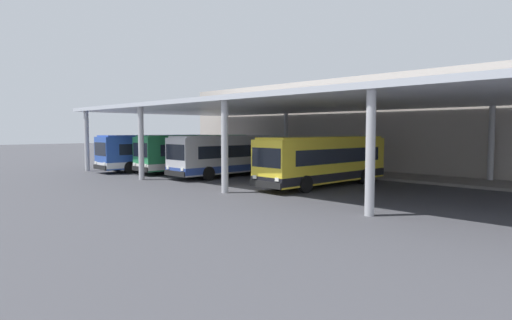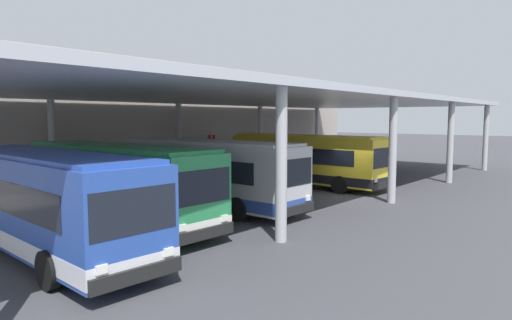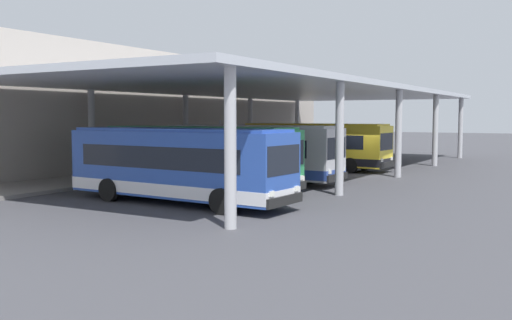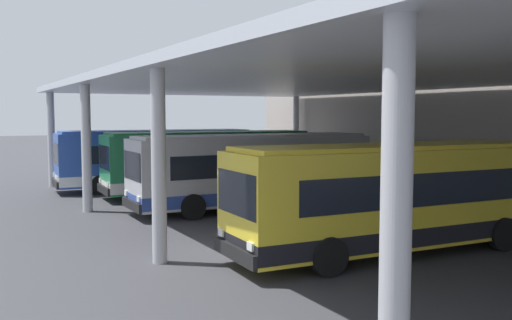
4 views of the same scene
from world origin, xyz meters
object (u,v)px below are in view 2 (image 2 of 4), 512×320
at_px(banner_sign, 211,150).
at_px(bench_waiting, 135,176).
at_px(bus_second_bay, 115,183).
at_px(bus_nearest_bay, 43,201).
at_px(bus_far_bay, 306,159).
at_px(trash_bin, 181,171).
at_px(bus_middle_bay, 205,172).

bearing_deg(banner_sign, bench_waiting, 171.34).
height_order(bus_second_bay, bench_waiting, bus_second_bay).
distance_m(bus_nearest_bay, banner_sign, 17.93).
relative_size(bus_far_bay, trash_bin, 10.83).
height_order(bus_nearest_bay, bench_waiting, bus_nearest_bay).
relative_size(bus_second_bay, bus_far_bay, 1.00).
relative_size(bus_nearest_bay, bench_waiting, 5.92).
bearing_deg(bench_waiting, banner_sign, -8.66).
height_order(bus_far_bay, bench_waiting, bus_far_bay).
height_order(bus_far_bay, trash_bin, bus_far_bay).
relative_size(bus_middle_bay, bench_waiting, 5.87).
bearing_deg(trash_bin, banner_sign, -12.58).
bearing_deg(bus_nearest_bay, trash_bin, 33.97).
xyz_separation_m(bus_second_bay, trash_bin, (9.86, 7.49, -0.98)).
bearing_deg(bus_middle_bay, trash_bin, 56.25).
height_order(bus_nearest_bay, banner_sign, banner_sign).
bearing_deg(bench_waiting, trash_bin, -5.93).
bearing_deg(bus_middle_bay, banner_sign, 43.62).
xyz_separation_m(bus_nearest_bay, bus_far_bay, (17.20, 1.63, 0.00)).
bearing_deg(banner_sign, trash_bin, 167.42).
relative_size(bus_middle_bay, bus_far_bay, 0.99).
height_order(bus_nearest_bay, trash_bin, bus_nearest_bay).
xyz_separation_m(bus_second_bay, bus_middle_bay, (4.81, -0.08, 0.00)).
distance_m(bus_nearest_bay, bus_middle_bay, 8.50).
relative_size(bus_middle_bay, banner_sign, 3.30).
distance_m(bus_second_bay, banner_sign, 14.05).
relative_size(bus_nearest_bay, trash_bin, 10.87).
relative_size(bus_second_bay, bench_waiting, 5.90).
bearing_deg(banner_sign, bus_middle_bay, -136.38).
height_order(bus_nearest_bay, bus_middle_bay, same).
distance_m(bus_middle_bay, bench_waiting, 8.15).
relative_size(bus_nearest_bay, bus_middle_bay, 1.01).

